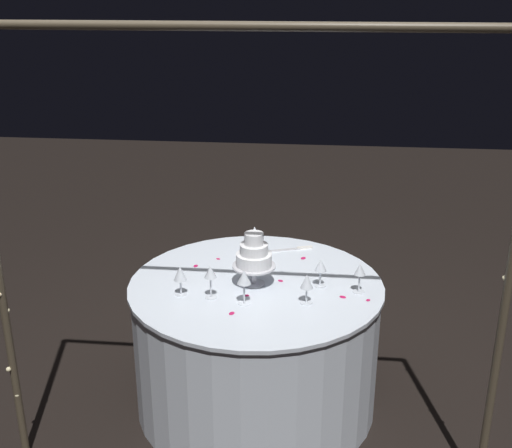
{
  "coord_description": "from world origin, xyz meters",
  "views": [
    {
      "loc": [
        -0.32,
        2.97,
        2.18
      ],
      "look_at": [
        0.0,
        0.0,
        1.05
      ],
      "focal_mm": 45.19,
      "sensor_mm": 36.0,
      "label": 1
    }
  ],
  "objects_px": {
    "decorative_arch": "(242,197)",
    "cake_knife": "(291,249)",
    "wine_glass_2": "(255,234)",
    "tiered_cake": "(254,256)",
    "main_table": "(256,344)",
    "wine_glass_1": "(307,283)",
    "wine_glass_6": "(244,278)",
    "wine_glass_0": "(321,267)",
    "wine_glass_5": "(210,274)",
    "wine_glass_4": "(180,274)",
    "wine_glass_3": "(360,271)"
  },
  "relations": [
    {
      "from": "decorative_arch",
      "to": "tiered_cake",
      "type": "relative_size",
      "value": 7.84
    },
    {
      "from": "tiered_cake",
      "to": "wine_glass_0",
      "type": "distance_m",
      "value": 0.34
    },
    {
      "from": "decorative_arch",
      "to": "wine_glass_3",
      "type": "relative_size",
      "value": 14.25
    },
    {
      "from": "wine_glass_4",
      "to": "wine_glass_5",
      "type": "xyz_separation_m",
      "value": [
        -0.15,
        0.02,
        0.02
      ]
    },
    {
      "from": "main_table",
      "to": "wine_glass_2",
      "type": "height_order",
      "value": "wine_glass_2"
    },
    {
      "from": "wine_glass_2",
      "to": "tiered_cake",
      "type": "bearing_deg",
      "value": 95.69
    },
    {
      "from": "main_table",
      "to": "decorative_arch",
      "type": "bearing_deg",
      "value": 90.0
    },
    {
      "from": "wine_glass_0",
      "to": "wine_glass_5",
      "type": "height_order",
      "value": "wine_glass_5"
    },
    {
      "from": "wine_glass_1",
      "to": "wine_glass_4",
      "type": "bearing_deg",
      "value": -1.99
    },
    {
      "from": "main_table",
      "to": "wine_glass_5",
      "type": "distance_m",
      "value": 0.56
    },
    {
      "from": "wine_glass_6",
      "to": "cake_knife",
      "type": "height_order",
      "value": "wine_glass_6"
    },
    {
      "from": "decorative_arch",
      "to": "wine_glass_0",
      "type": "relative_size",
      "value": 14.94
    },
    {
      "from": "tiered_cake",
      "to": "wine_glass_2",
      "type": "distance_m",
      "value": 0.38
    },
    {
      "from": "tiered_cake",
      "to": "wine_glass_1",
      "type": "relative_size",
      "value": 1.86
    },
    {
      "from": "wine_glass_4",
      "to": "wine_glass_2",
      "type": "bearing_deg",
      "value": -120.09
    },
    {
      "from": "wine_glass_5",
      "to": "cake_knife",
      "type": "relative_size",
      "value": 0.59
    },
    {
      "from": "wine_glass_2",
      "to": "wine_glass_1",
      "type": "bearing_deg",
      "value": 119.26
    },
    {
      "from": "wine_glass_1",
      "to": "wine_glass_4",
      "type": "height_order",
      "value": "wine_glass_4"
    },
    {
      "from": "cake_knife",
      "to": "decorative_arch",
      "type": "bearing_deg",
      "value": 81.19
    },
    {
      "from": "wine_glass_4",
      "to": "wine_glass_0",
      "type": "bearing_deg",
      "value": -166.23
    },
    {
      "from": "wine_glass_1",
      "to": "cake_knife",
      "type": "distance_m",
      "value": 0.66
    },
    {
      "from": "wine_glass_0",
      "to": "wine_glass_5",
      "type": "distance_m",
      "value": 0.56
    },
    {
      "from": "wine_glass_0",
      "to": "cake_knife",
      "type": "height_order",
      "value": "wine_glass_0"
    },
    {
      "from": "wine_glass_3",
      "to": "wine_glass_6",
      "type": "relative_size",
      "value": 0.88
    },
    {
      "from": "wine_glass_1",
      "to": "wine_glass_2",
      "type": "height_order",
      "value": "wine_glass_2"
    },
    {
      "from": "wine_glass_2",
      "to": "wine_glass_4",
      "type": "height_order",
      "value": "wine_glass_2"
    },
    {
      "from": "wine_glass_2",
      "to": "main_table",
      "type": "bearing_deg",
      "value": 97.3
    },
    {
      "from": "main_table",
      "to": "cake_knife",
      "type": "bearing_deg",
      "value": -108.78
    },
    {
      "from": "wine_glass_3",
      "to": "wine_glass_4",
      "type": "xyz_separation_m",
      "value": [
        0.88,
        0.12,
        -0.0
      ]
    },
    {
      "from": "tiered_cake",
      "to": "wine_glass_1",
      "type": "height_order",
      "value": "tiered_cake"
    },
    {
      "from": "wine_glass_0",
      "to": "wine_glass_5",
      "type": "relative_size",
      "value": 0.87
    },
    {
      "from": "wine_glass_3",
      "to": "wine_glass_5",
      "type": "relative_size",
      "value": 0.92
    },
    {
      "from": "wine_glass_4",
      "to": "tiered_cake",
      "type": "bearing_deg",
      "value": -156.05
    },
    {
      "from": "cake_knife",
      "to": "wine_glass_1",
      "type": "bearing_deg",
      "value": 99.59
    },
    {
      "from": "wine_glass_0",
      "to": "wine_glass_5",
      "type": "bearing_deg",
      "value": 19.0
    },
    {
      "from": "wine_glass_0",
      "to": "wine_glass_1",
      "type": "bearing_deg",
      "value": 71.43
    },
    {
      "from": "decorative_arch",
      "to": "wine_glass_6",
      "type": "xyz_separation_m",
      "value": [
        0.03,
        -0.31,
        -0.51
      ]
    },
    {
      "from": "tiered_cake",
      "to": "wine_glass_6",
      "type": "xyz_separation_m",
      "value": [
        0.02,
        0.21,
        -0.03
      ]
    },
    {
      "from": "main_table",
      "to": "cake_knife",
      "type": "relative_size",
      "value": 4.6
    },
    {
      "from": "decorative_arch",
      "to": "main_table",
      "type": "distance_m",
      "value": 1.14
    },
    {
      "from": "wine_glass_5",
      "to": "wine_glass_4",
      "type": "bearing_deg",
      "value": -5.63
    },
    {
      "from": "main_table",
      "to": "wine_glass_2",
      "type": "bearing_deg",
      "value": -82.7
    },
    {
      "from": "wine_glass_0",
      "to": "wine_glass_3",
      "type": "height_order",
      "value": "wine_glass_3"
    },
    {
      "from": "decorative_arch",
      "to": "main_table",
      "type": "bearing_deg",
      "value": -90.0
    },
    {
      "from": "decorative_arch",
      "to": "wine_glass_4",
      "type": "bearing_deg",
      "value": -46.33
    },
    {
      "from": "wine_glass_1",
      "to": "wine_glass_2",
      "type": "bearing_deg",
      "value": -60.74
    },
    {
      "from": "wine_glass_6",
      "to": "cake_knife",
      "type": "relative_size",
      "value": 0.62
    },
    {
      "from": "wine_glass_0",
      "to": "wine_glass_6",
      "type": "xyz_separation_m",
      "value": [
        0.36,
        0.23,
        0.03
      ]
    },
    {
      "from": "decorative_arch",
      "to": "wine_glass_4",
      "type": "height_order",
      "value": "decorative_arch"
    },
    {
      "from": "decorative_arch",
      "to": "cake_knife",
      "type": "height_order",
      "value": "decorative_arch"
    }
  ]
}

